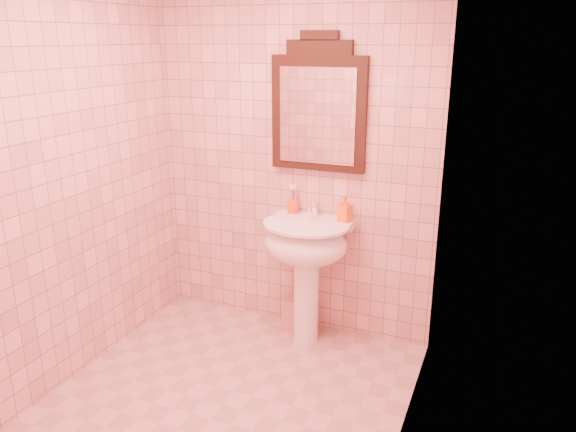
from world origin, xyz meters
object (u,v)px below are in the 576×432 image
at_px(pedestal_sink, 306,252).
at_px(towel, 297,314).
at_px(mirror, 318,108).
at_px(toothbrush_cup, 293,206).
at_px(soap_dispenser, 345,209).

xyz_separation_m(pedestal_sink, towel, (-0.11, 0.12, -0.54)).
xyz_separation_m(mirror, toothbrush_cup, (-0.16, -0.03, -0.68)).
distance_m(mirror, towel, 1.48).
height_order(mirror, towel, mirror).
height_order(soap_dispenser, towel, soap_dispenser).
relative_size(mirror, towel, 3.73).
xyz_separation_m(toothbrush_cup, towel, (0.05, -0.06, -0.79)).
distance_m(pedestal_sink, soap_dispenser, 0.39).
xyz_separation_m(toothbrush_cup, soap_dispenser, (0.38, -0.04, 0.04)).
bearing_deg(soap_dispenser, towel, -159.31).
relative_size(soap_dispenser, towel, 0.73).
relative_size(toothbrush_cup, towel, 0.74).
height_order(pedestal_sink, toothbrush_cup, toothbrush_cup).
bearing_deg(toothbrush_cup, soap_dispenser, -6.07).
bearing_deg(towel, toothbrush_cup, 134.82).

